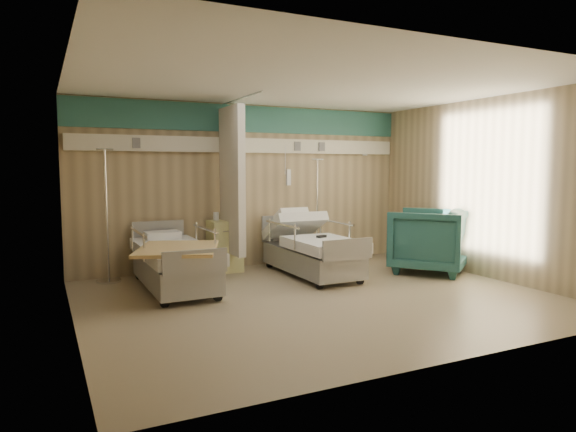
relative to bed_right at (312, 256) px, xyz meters
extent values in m
cube|color=gray|center=(-0.60, -1.30, -0.32)|extent=(6.00, 5.00, 0.00)
cube|color=tan|center=(-0.60, 1.20, 1.08)|extent=(6.00, 0.04, 2.80)
cube|color=tan|center=(-0.60, -3.80, 1.08)|extent=(6.00, 0.04, 2.80)
cube|color=tan|center=(-3.60, -1.30, 1.08)|extent=(0.04, 5.00, 2.80)
cube|color=tan|center=(2.40, -1.30, 1.08)|extent=(0.04, 5.00, 2.80)
cube|color=white|center=(-0.60, -1.30, 2.48)|extent=(6.00, 5.00, 0.04)
cube|color=#2F6F68|center=(-0.60, 1.18, 2.23)|extent=(6.00, 0.04, 0.45)
cube|color=silver|center=(-0.60, 1.15, 1.79)|extent=(5.88, 0.08, 0.25)
cylinder|color=silver|center=(-1.10, 0.30, 2.44)|extent=(0.03, 1.80, 0.03)
cube|color=beige|center=(-1.10, 0.65, 1.19)|extent=(0.12, 0.90, 2.35)
cube|color=#D9D787|center=(-1.15, 0.90, 0.11)|extent=(0.50, 0.48, 0.85)
imported|color=#215450|center=(1.85, -0.62, 0.21)|extent=(1.60, 1.61, 1.05)
cube|color=white|center=(1.82, -0.64, 0.77)|extent=(0.78, 0.77, 0.07)
cylinder|color=silver|center=(0.50, 0.72, -0.30)|extent=(0.34, 0.34, 0.03)
cylinder|color=silver|center=(0.50, 0.72, 0.62)|extent=(0.03, 0.03, 1.86)
cylinder|color=silver|center=(0.50, 0.72, 1.55)|extent=(0.22, 0.03, 0.03)
cylinder|color=silver|center=(-2.99, 0.90, -0.30)|extent=(0.36, 0.36, 0.03)
cylinder|color=silver|center=(-2.99, 0.90, 0.68)|extent=(0.03, 0.03, 1.99)
cylinder|color=silver|center=(-2.99, 0.90, 1.67)|extent=(0.24, 0.03, 0.03)
cube|color=black|center=(0.06, -0.21, 0.33)|extent=(0.18, 0.11, 0.04)
cube|color=tan|center=(-2.26, -0.46, 0.34)|extent=(1.38, 1.53, 0.04)
cube|color=black|center=(-1.02, 0.86, 0.60)|extent=(0.27, 0.20, 0.13)
cylinder|color=white|center=(-1.27, 0.98, 0.60)|extent=(0.10, 0.10, 0.13)
camera|label=1|loc=(-3.88, -7.13, 1.41)|focal=32.00mm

